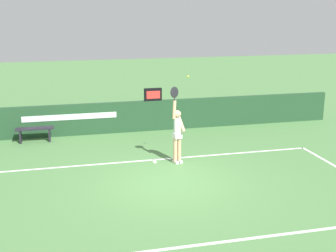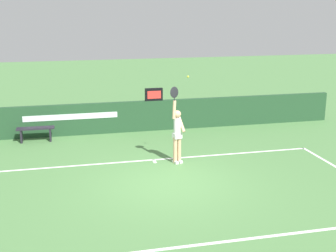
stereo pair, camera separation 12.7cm
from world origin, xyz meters
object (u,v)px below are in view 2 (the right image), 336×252
object	(u,v)px
speed_display	(154,94)
courtside_bench_near	(36,131)
tennis_player	(177,132)
tennis_ball	(188,77)

from	to	relation	value
speed_display	courtside_bench_near	world-z (taller)	speed_display
speed_display	tennis_player	xyz separation A→B (m)	(-0.06, -3.86, -0.42)
tennis_ball	courtside_bench_near	bearing A→B (deg)	144.23
tennis_player	courtside_bench_near	xyz separation A→B (m)	(-4.31, 3.30, -0.60)
speed_display	tennis_player	distance (m)	3.88
speed_display	tennis_ball	world-z (taller)	tennis_ball
speed_display	tennis_ball	distance (m)	4.09
courtside_bench_near	tennis_player	bearing A→B (deg)	-37.41
speed_display	tennis_ball	xyz separation A→B (m)	(0.25, -3.89, 1.24)
speed_display	tennis_player	size ratio (longest dim) A/B	0.28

